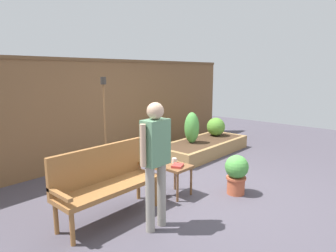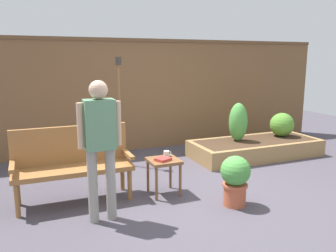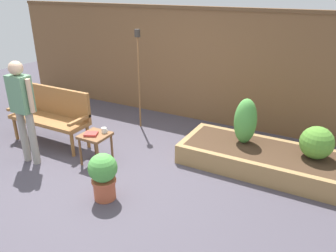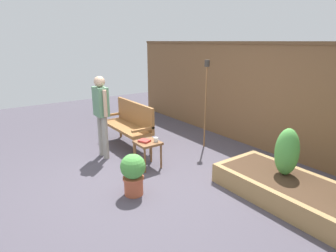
{
  "view_description": "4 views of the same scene",
  "coord_description": "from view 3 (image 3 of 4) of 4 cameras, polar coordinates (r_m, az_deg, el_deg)",
  "views": [
    {
      "loc": [
        -3.7,
        -2.59,
        1.91
      ],
      "look_at": [
        0.12,
        0.81,
        0.95
      ],
      "focal_mm": 31.5,
      "sensor_mm": 36.0,
      "label": 1
    },
    {
      "loc": [
        -1.98,
        -3.84,
        1.78
      ],
      "look_at": [
        0.04,
        1.07,
        0.74
      ],
      "focal_mm": 36.77,
      "sensor_mm": 36.0,
      "label": 2
    },
    {
      "loc": [
        2.68,
        -3.19,
        2.52
      ],
      "look_at": [
        0.63,
        0.6,
        0.67
      ],
      "focal_mm": 35.36,
      "sensor_mm": 36.0,
      "label": 3
    },
    {
      "loc": [
        3.6,
        -2.21,
        2.16
      ],
      "look_at": [
        -0.19,
        0.49,
        0.76
      ],
      "focal_mm": 30.28,
      "sensor_mm": 36.0,
      "label": 4
    }
  ],
  "objects": [
    {
      "name": "tiki_torch",
      "position": [
        6.02,
        -5.13,
        10.79
      ],
      "size": [
        0.1,
        0.1,
        1.81
      ],
      "color": "brown",
      "rests_on": "ground_plane"
    },
    {
      "name": "garden_bench",
      "position": [
        5.9,
        -19.32,
        2.35
      ],
      "size": [
        1.44,
        0.48,
        0.94
      ],
      "color": "#936033",
      "rests_on": "ground_plane"
    },
    {
      "name": "cup_on_table",
      "position": [
        5.01,
        -10.94,
        -0.73
      ],
      "size": [
        0.11,
        0.08,
        0.08
      ],
      "color": "silver",
      "rests_on": "side_table"
    },
    {
      "name": "fence_back",
      "position": [
        6.54,
        3.59,
        10.61
      ],
      "size": [
        8.4,
        0.14,
        2.16
      ],
      "color": "brown",
      "rests_on": "ground_plane"
    },
    {
      "name": "raised_planter_bed",
      "position": [
        5.1,
        15.97,
        -5.43
      ],
      "size": [
        2.4,
        1.0,
        0.3
      ],
      "color": "#997547",
      "rests_on": "ground_plane"
    },
    {
      "name": "potted_boxwood",
      "position": [
        4.22,
        -11.1,
        -8.18
      ],
      "size": [
        0.37,
        0.37,
        0.63
      ],
      "color": "#B75638",
      "rests_on": "ground_plane"
    },
    {
      "name": "shrub_far_corner",
      "position": [
        4.95,
        24.26,
        -2.63
      ],
      "size": [
        0.46,
        0.46,
        0.46
      ],
      "color": "brown",
      "rests_on": "raised_planter_bed"
    },
    {
      "name": "book_on_table",
      "position": [
        4.97,
        -13.14,
        -1.37
      ],
      "size": [
        0.23,
        0.21,
        0.04
      ],
      "primitive_type": "cube",
      "rotation": [
        0.0,
        0.0,
        0.42
      ],
      "color": "#B2332D",
      "rests_on": "side_table"
    },
    {
      "name": "ground_plane",
      "position": [
        4.87,
        -10.0,
        -8.31
      ],
      "size": [
        14.0,
        14.0,
        0.0
      ],
      "primitive_type": "plane",
      "color": "#47424C"
    },
    {
      "name": "person_by_bench",
      "position": [
        5.19,
        -23.82,
        3.43
      ],
      "size": [
        0.47,
        0.2,
        1.56
      ],
      "color": "gray",
      "rests_on": "ground_plane"
    },
    {
      "name": "side_table",
      "position": [
        5.03,
        -12.41,
        -2.27
      ],
      "size": [
        0.4,
        0.4,
        0.48
      ],
      "color": "brown",
      "rests_on": "ground_plane"
    },
    {
      "name": "shrub_near_bench",
      "position": [
        5.04,
        13.2,
        0.82
      ],
      "size": [
        0.33,
        0.33,
        0.7
      ],
      "color": "brown",
      "rests_on": "raised_planter_bed"
    }
  ]
}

